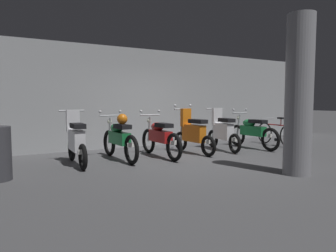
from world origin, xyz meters
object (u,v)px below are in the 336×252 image
at_px(motorbike_slot_1, 119,137).
at_px(motorbike_slot_4, 222,132).
at_px(motorbike_slot_0, 76,141).
at_px(motorbike_slot_2, 160,137).
at_px(bicycle, 276,134).
at_px(motorbike_slot_5, 252,131).
at_px(motorbike_slot_3, 193,133).
at_px(support_pillar, 299,95).

xyz_separation_m(motorbike_slot_1, motorbike_slot_4, (3.03, -0.05, -0.00)).
distance_m(motorbike_slot_0, motorbike_slot_2, 2.01).
xyz_separation_m(motorbike_slot_0, motorbike_slot_4, (4.03, 0.03, 0.00)).
distance_m(motorbike_slot_1, bicycle, 5.10).
relative_size(motorbike_slot_0, motorbike_slot_1, 0.86).
bearing_deg(motorbike_slot_5, motorbike_slot_4, 172.88).
distance_m(motorbike_slot_0, motorbike_slot_3, 3.02).
bearing_deg(motorbike_slot_1, motorbike_slot_2, -6.82).
relative_size(motorbike_slot_1, motorbike_slot_2, 1.00).
bearing_deg(motorbike_slot_3, motorbike_slot_0, -179.96).
xyz_separation_m(motorbike_slot_0, motorbike_slot_1, (1.01, 0.08, 0.00)).
relative_size(motorbike_slot_0, bicycle, 0.98).
bearing_deg(motorbike_slot_5, motorbike_slot_3, 177.19).
bearing_deg(motorbike_slot_5, bicycle, 3.20).
height_order(motorbike_slot_0, bicycle, motorbike_slot_0).
xyz_separation_m(motorbike_slot_3, bicycle, (3.08, -0.04, -0.17)).
xyz_separation_m(motorbike_slot_3, motorbike_slot_5, (2.02, -0.10, -0.04)).
relative_size(motorbike_slot_3, motorbike_slot_4, 1.00).
distance_m(motorbike_slot_1, motorbike_slot_2, 1.01).
height_order(motorbike_slot_2, motorbike_slot_4, motorbike_slot_4).
bearing_deg(motorbike_slot_2, motorbike_slot_1, 173.18).
distance_m(motorbike_slot_2, support_pillar, 3.34).
relative_size(motorbike_slot_2, motorbike_slot_3, 1.16).
relative_size(bicycle, support_pillar, 0.58).
bearing_deg(motorbike_slot_3, motorbike_slot_2, -177.66).
bearing_deg(motorbike_slot_2, motorbike_slot_5, -1.10).
height_order(bicycle, support_pillar, support_pillar).
relative_size(motorbike_slot_0, support_pillar, 0.57).
bearing_deg(motorbike_slot_1, motorbike_slot_4, -1.01).
height_order(motorbike_slot_2, motorbike_slot_3, motorbike_slot_3).
relative_size(motorbike_slot_5, bicycle, 1.13).
relative_size(motorbike_slot_1, bicycle, 1.13).
bearing_deg(motorbike_slot_4, motorbike_slot_1, 178.99).
height_order(motorbike_slot_4, support_pillar, support_pillar).
distance_m(bicycle, support_pillar, 4.12).
bearing_deg(motorbike_slot_1, motorbike_slot_5, -2.54).
xyz_separation_m(motorbike_slot_1, support_pillar, (2.38, -3.01, 0.94)).
bearing_deg(motorbike_slot_5, motorbike_slot_0, 178.90).
xyz_separation_m(motorbike_slot_0, motorbike_slot_2, (2.01, -0.04, -0.03)).
xyz_separation_m(motorbike_slot_1, bicycle, (5.09, -0.12, -0.17)).
bearing_deg(bicycle, support_pillar, -133.22).
bearing_deg(motorbike_slot_0, motorbike_slot_4, 0.40).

